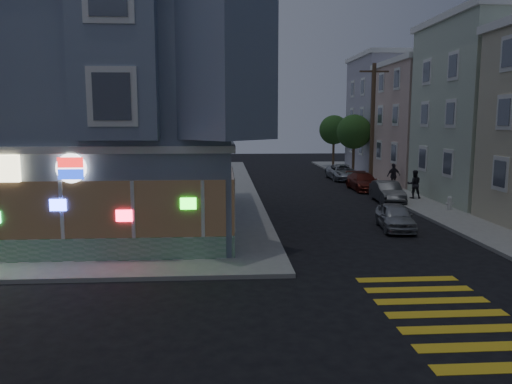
{
  "coord_description": "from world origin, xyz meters",
  "views": [
    {
      "loc": [
        0.71,
        -13.25,
        5.04
      ],
      "look_at": [
        1.96,
        5.51,
        2.29
      ],
      "focal_mm": 35.0,
      "sensor_mm": 36.0,
      "label": 1
    }
  ],
  "objects": [
    {
      "name": "corner_building",
      "position": [
        -6.0,
        10.98,
        5.82
      ],
      "size": [
        14.6,
        14.6,
        11.4
      ],
      "color": "slate",
      "rests_on": "sidewalk_nw"
    },
    {
      "name": "utility_pole",
      "position": [
        12.0,
        24.0,
        4.8
      ],
      "size": [
        2.2,
        0.3,
        9.0
      ],
      "color": "#4C3826",
      "rests_on": "sidewalk_ne"
    },
    {
      "name": "parked_car_d",
      "position": [
        10.7,
        27.66,
        0.64
      ],
      "size": [
        2.22,
        4.66,
        1.28
      ],
      "primitive_type": "imported",
      "rotation": [
        0.0,
        0.0,
        0.02
      ],
      "color": "#ACB2B8",
      "rests_on": "ground"
    },
    {
      "name": "ground",
      "position": [
        0.0,
        0.0,
        0.0
      ],
      "size": [
        120.0,
        120.0,
        0.0
      ],
      "primitive_type": "plane",
      "color": "black",
      "rests_on": "ground"
    },
    {
      "name": "parked_car_b",
      "position": [
        10.7,
        16.22,
        0.64
      ],
      "size": [
        1.58,
        3.97,
        1.28
      ],
      "primitive_type": "imported",
      "rotation": [
        0.0,
        0.0,
        -0.06
      ],
      "color": "#3C3E41",
      "rests_on": "ground"
    },
    {
      "name": "parked_car_a",
      "position": [
        8.6,
        8.8,
        0.6
      ],
      "size": [
        1.82,
        3.64,
        1.19
      ],
      "primitive_type": "imported",
      "rotation": [
        0.0,
        0.0,
        -0.12
      ],
      "color": "#9EA2A5",
      "rests_on": "ground"
    },
    {
      "name": "street_tree_far",
      "position": [
        12.2,
        38.0,
        3.94
      ],
      "size": [
        3.0,
        3.0,
        5.3
      ],
      "color": "#4C3826",
      "rests_on": "sidewalk_ne"
    },
    {
      "name": "traffic_signal",
      "position": [
        0.33,
        4.88,
        3.35
      ],
      "size": [
        0.56,
        0.53,
        4.73
      ],
      "rotation": [
        0.0,
        0.0,
        0.08
      ],
      "color": "black",
      "rests_on": "sidewalk_nw"
    },
    {
      "name": "row_house_c",
      "position": [
        19.5,
        25.0,
        4.65
      ],
      "size": [
        12.0,
        8.6,
        9.0
      ],
      "primitive_type": "cube",
      "color": "#CCAD9E",
      "rests_on": "sidewalk_ne"
    },
    {
      "name": "row_house_d",
      "position": [
        19.5,
        34.0,
        5.4
      ],
      "size": [
        12.0,
        8.6,
        10.5
      ],
      "primitive_type": "cube",
      "color": "#9995A4",
      "rests_on": "sidewalk_ne"
    },
    {
      "name": "pedestrian_a",
      "position": [
        12.59,
        16.78,
        1.03
      ],
      "size": [
        0.95,
        0.79,
        1.76
      ],
      "primitive_type": "imported",
      "rotation": [
        0.0,
        0.0,
        2.98
      ],
      "color": "black",
      "rests_on": "sidewalk_ne"
    },
    {
      "name": "parked_car_c",
      "position": [
        10.7,
        21.42,
        0.62
      ],
      "size": [
        1.82,
        4.3,
        1.24
      ],
      "primitive_type": "imported",
      "rotation": [
        0.0,
        0.0,
        0.02
      ],
      "color": "maroon",
      "rests_on": "ground"
    },
    {
      "name": "pedestrian_b",
      "position": [
        12.96,
        21.64,
        1.02
      ],
      "size": [
        1.09,
        0.64,
        1.74
      ],
      "primitive_type": "imported",
      "rotation": [
        0.0,
        0.0,
        3.37
      ],
      "color": "#28252D",
      "rests_on": "sidewalk_ne"
    },
    {
      "name": "street_tree_near",
      "position": [
        12.2,
        30.0,
        3.94
      ],
      "size": [
        3.0,
        3.0,
        5.3
      ],
      "color": "#4C3826",
      "rests_on": "sidewalk_ne"
    },
    {
      "name": "sidewalk_nw",
      "position": [
        -13.5,
        23.0,
        0.07
      ],
      "size": [
        33.0,
        42.0,
        0.15
      ],
      "primitive_type": "cube",
      "color": "gray",
      "rests_on": "ground"
    },
    {
      "name": "fire_hydrant",
      "position": [
        13.0,
        12.71,
        0.55
      ],
      "size": [
        0.44,
        0.25,
        0.75
      ],
      "color": "silver",
      "rests_on": "sidewalk_ne"
    }
  ]
}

